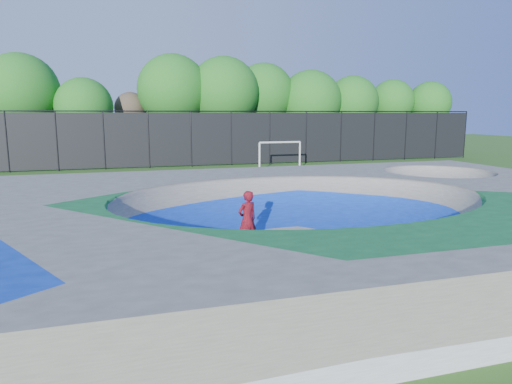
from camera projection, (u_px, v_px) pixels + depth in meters
ground at (301, 244)px, 13.54m from camera, size 120.00×120.00×0.00m
skate_deck at (301, 219)px, 13.41m from camera, size 22.00×14.00×1.50m
skater at (247, 220)px, 13.00m from camera, size 0.71×0.58×1.67m
skateboard at (247, 247)px, 13.14m from camera, size 0.81×0.42×0.05m
soccer_goal at (280, 150)px, 30.72m from camera, size 3.01×0.12×1.99m
fence at (191, 138)px, 33.00m from camera, size 48.09×0.09×4.04m
treeline at (156, 96)px, 36.78m from camera, size 53.07×7.31×8.59m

